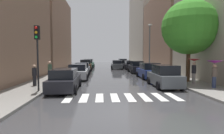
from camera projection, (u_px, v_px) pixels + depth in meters
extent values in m
cube|color=#37373A|center=(108.00, 70.00, 31.65)|extent=(28.00, 72.00, 0.04)
cube|color=gray|center=(71.00, 69.00, 31.26)|extent=(3.00, 72.00, 0.15)
cube|color=gray|center=(145.00, 69.00, 32.02)|extent=(3.00, 72.00, 0.15)
cube|color=silver|center=(69.00, 98.00, 10.52)|extent=(0.45, 2.20, 0.01)
cube|color=silver|center=(84.00, 98.00, 10.57)|extent=(0.45, 2.20, 0.01)
cube|color=silver|center=(100.00, 98.00, 10.63)|extent=(0.45, 2.20, 0.01)
cube|color=silver|center=(115.00, 97.00, 10.68)|extent=(0.45, 2.20, 0.01)
cube|color=silver|center=(130.00, 97.00, 10.73)|extent=(0.45, 2.20, 0.01)
cube|color=silver|center=(144.00, 97.00, 10.79)|extent=(0.45, 2.20, 0.01)
cube|color=silver|center=(159.00, 97.00, 10.84)|extent=(0.45, 2.20, 0.01)
cube|color=silver|center=(174.00, 97.00, 10.89)|extent=(0.45, 2.20, 0.01)
cube|color=#8C6B56|center=(47.00, 33.00, 32.24)|extent=(6.00, 15.30, 13.03)
cube|color=#8C6B56|center=(170.00, 33.00, 31.83)|extent=(6.00, 15.48, 12.95)
cube|color=#9E9384|center=(146.00, 25.00, 49.56)|extent=(6.00, 19.94, 21.76)
cube|color=black|center=(65.00, 82.00, 12.96)|extent=(1.90, 4.63, 0.76)
cube|color=black|center=(64.00, 73.00, 12.68)|extent=(1.64, 2.56, 0.62)
cylinder|color=black|center=(57.00, 83.00, 14.41)|extent=(0.23, 0.64, 0.64)
cylinder|color=black|center=(80.00, 82.00, 14.55)|extent=(0.23, 0.64, 0.64)
cylinder|color=black|center=(46.00, 90.00, 11.39)|extent=(0.23, 0.64, 0.64)
cylinder|color=black|center=(75.00, 89.00, 11.53)|extent=(0.23, 0.64, 0.64)
cube|color=#B2B7BF|center=(78.00, 74.00, 19.14)|extent=(2.04, 4.50, 0.79)
cube|color=black|center=(78.00, 67.00, 18.87)|extent=(1.75, 2.49, 0.64)
cylinder|color=black|center=(71.00, 75.00, 20.53)|extent=(0.24, 0.65, 0.64)
cylinder|color=black|center=(88.00, 74.00, 20.70)|extent=(0.24, 0.65, 0.64)
cylinder|color=black|center=(67.00, 78.00, 17.61)|extent=(0.24, 0.65, 0.64)
cylinder|color=black|center=(87.00, 77.00, 17.79)|extent=(0.24, 0.65, 0.64)
cube|color=#474C51|center=(83.00, 70.00, 24.73)|extent=(2.07, 4.56, 0.75)
cube|color=black|center=(82.00, 65.00, 24.46)|extent=(1.78, 2.53, 0.62)
cylinder|color=black|center=(77.00, 70.00, 26.14)|extent=(0.24, 0.65, 0.64)
cylinder|color=black|center=(90.00, 70.00, 26.31)|extent=(0.24, 0.65, 0.64)
cylinder|color=black|center=(74.00, 72.00, 23.18)|extent=(0.24, 0.65, 0.64)
cylinder|color=black|center=(89.00, 72.00, 23.35)|extent=(0.24, 0.65, 0.64)
cube|color=brown|center=(86.00, 66.00, 30.67)|extent=(2.06, 4.32, 0.90)
cube|color=black|center=(86.00, 62.00, 30.41)|extent=(1.76, 2.40, 0.73)
cylinder|color=black|center=(81.00, 68.00, 31.99)|extent=(0.25, 0.65, 0.64)
cylinder|color=black|center=(91.00, 68.00, 32.18)|extent=(0.25, 0.65, 0.64)
cylinder|color=black|center=(80.00, 69.00, 29.21)|extent=(0.25, 0.65, 0.64)
cylinder|color=black|center=(91.00, 69.00, 29.40)|extent=(0.25, 0.65, 0.64)
cube|color=#0C4C2D|center=(89.00, 65.00, 36.66)|extent=(2.03, 4.63, 0.89)
cube|color=black|center=(89.00, 61.00, 36.38)|extent=(1.71, 2.58, 0.73)
cylinder|color=black|center=(86.00, 66.00, 38.17)|extent=(0.25, 0.65, 0.64)
cylinder|color=black|center=(94.00, 66.00, 38.18)|extent=(0.25, 0.65, 0.64)
cylinder|color=black|center=(83.00, 67.00, 35.17)|extent=(0.25, 0.65, 0.64)
cylinder|color=black|center=(93.00, 67.00, 35.19)|extent=(0.25, 0.65, 0.64)
cube|color=#474C51|center=(164.00, 79.00, 14.36)|extent=(1.79, 4.16, 0.87)
cube|color=black|center=(165.00, 69.00, 14.10)|extent=(1.56, 2.29, 0.71)
cylinder|color=black|center=(149.00, 80.00, 15.70)|extent=(0.23, 0.64, 0.64)
cylinder|color=black|center=(168.00, 80.00, 15.79)|extent=(0.23, 0.64, 0.64)
cylinder|color=black|center=(158.00, 86.00, 12.97)|extent=(0.23, 0.64, 0.64)
cylinder|color=black|center=(182.00, 85.00, 13.06)|extent=(0.23, 0.64, 0.64)
cube|color=navy|center=(149.00, 73.00, 19.68)|extent=(1.99, 4.25, 0.84)
cube|color=black|center=(149.00, 66.00, 19.42)|extent=(1.71, 2.35, 0.69)
cylinder|color=black|center=(137.00, 74.00, 20.99)|extent=(0.24, 0.65, 0.64)
cylinder|color=black|center=(153.00, 74.00, 21.15)|extent=(0.24, 0.65, 0.64)
cylinder|color=black|center=(144.00, 77.00, 18.24)|extent=(0.24, 0.65, 0.64)
cylinder|color=black|center=(161.00, 77.00, 18.40)|extent=(0.24, 0.65, 0.64)
cube|color=black|center=(136.00, 68.00, 26.25)|extent=(1.81, 4.64, 0.85)
cube|color=black|center=(136.00, 63.00, 25.97)|extent=(1.57, 2.56, 0.70)
cylinder|color=black|center=(128.00, 70.00, 27.73)|extent=(0.23, 0.64, 0.64)
cylinder|color=black|center=(140.00, 70.00, 27.85)|extent=(0.23, 0.64, 0.64)
cylinder|color=black|center=(132.00, 71.00, 24.69)|extent=(0.23, 0.64, 0.64)
cylinder|color=black|center=(144.00, 71.00, 24.81)|extent=(0.23, 0.64, 0.64)
cube|color=black|center=(130.00, 66.00, 32.78)|extent=(1.82, 4.68, 0.76)
cube|color=black|center=(130.00, 62.00, 32.50)|extent=(1.60, 2.58, 0.62)
cylinder|color=black|center=(124.00, 67.00, 34.28)|extent=(0.22, 0.64, 0.64)
cylinder|color=black|center=(133.00, 67.00, 34.38)|extent=(0.22, 0.64, 0.64)
cylinder|color=black|center=(126.00, 68.00, 31.20)|extent=(0.22, 0.64, 0.64)
cylinder|color=black|center=(136.00, 68.00, 31.30)|extent=(0.22, 0.64, 0.64)
cube|color=black|center=(125.00, 65.00, 38.16)|extent=(2.03, 4.42, 0.76)
cube|color=black|center=(125.00, 61.00, 37.90)|extent=(1.75, 2.45, 0.62)
cylinder|color=black|center=(120.00, 65.00, 39.58)|extent=(0.24, 0.65, 0.64)
cylinder|color=black|center=(129.00, 65.00, 39.64)|extent=(0.24, 0.65, 0.64)
cylinder|color=black|center=(121.00, 66.00, 36.70)|extent=(0.24, 0.65, 0.64)
cylinder|color=black|center=(131.00, 66.00, 36.77)|extent=(0.24, 0.65, 0.64)
cube|color=silver|center=(122.00, 63.00, 43.57)|extent=(2.04, 4.82, 0.85)
cube|color=black|center=(122.00, 60.00, 43.29)|extent=(1.73, 2.68, 0.70)
cylinder|color=black|center=(118.00, 64.00, 45.05)|extent=(0.25, 0.65, 0.64)
cylinder|color=black|center=(125.00, 64.00, 45.24)|extent=(0.25, 0.65, 0.64)
cylinder|color=black|center=(120.00, 65.00, 41.94)|extent=(0.25, 0.65, 0.64)
cylinder|color=black|center=(127.00, 65.00, 42.13)|extent=(0.25, 0.65, 0.64)
cube|color=#474C51|center=(117.00, 66.00, 33.94)|extent=(1.89, 4.54, 0.80)
cube|color=black|center=(117.00, 62.00, 33.67)|extent=(1.65, 2.50, 0.65)
cylinder|color=black|center=(111.00, 67.00, 35.40)|extent=(0.23, 0.64, 0.64)
cylinder|color=black|center=(121.00, 67.00, 35.49)|extent=(0.23, 0.64, 0.64)
cylinder|color=black|center=(112.00, 68.00, 32.42)|extent=(0.23, 0.64, 0.64)
cylinder|color=black|center=(122.00, 68.00, 32.52)|extent=(0.23, 0.64, 0.64)
cylinder|color=gray|center=(194.00, 78.00, 15.02)|extent=(0.28, 0.28, 0.86)
cylinder|color=black|center=(194.00, 69.00, 14.97)|extent=(0.36, 0.36, 0.68)
sphere|color=tan|center=(194.00, 64.00, 14.94)|extent=(0.27, 0.27, 0.27)
cone|color=red|center=(194.00, 60.00, 14.92)|extent=(1.00, 1.00, 0.20)
cylinder|color=#333338|center=(194.00, 65.00, 14.95)|extent=(0.02, 0.02, 0.77)
cylinder|color=brown|center=(50.00, 77.00, 15.84)|extent=(0.28, 0.28, 0.88)
cylinder|color=#38513D|center=(50.00, 68.00, 15.79)|extent=(0.36, 0.36, 0.70)
sphere|color=tan|center=(50.00, 63.00, 15.76)|extent=(0.28, 0.28, 0.28)
cylinder|color=black|center=(35.00, 81.00, 14.05)|extent=(0.28, 0.28, 0.78)
cylinder|color=black|center=(34.00, 72.00, 14.00)|extent=(0.36, 0.36, 0.62)
sphere|color=tan|center=(34.00, 66.00, 13.98)|extent=(0.24, 0.24, 0.24)
cylinder|color=navy|center=(214.00, 82.00, 13.02)|extent=(0.28, 0.28, 0.82)
cylinder|color=brown|center=(214.00, 72.00, 12.98)|extent=(0.36, 0.36, 0.65)
sphere|color=tan|center=(215.00, 66.00, 12.95)|extent=(0.26, 0.26, 0.26)
cone|color=#8C1E8C|center=(215.00, 62.00, 12.93)|extent=(1.12, 1.12, 0.20)
cylinder|color=#333338|center=(215.00, 67.00, 12.95)|extent=(0.02, 0.02, 0.74)
cylinder|color=#513823|center=(188.00, 66.00, 16.12)|extent=(0.36, 0.36, 2.81)
sphere|color=#378726|center=(189.00, 27.00, 15.90)|extent=(4.82, 4.82, 4.82)
cylinder|color=black|center=(38.00, 65.00, 11.89)|extent=(0.12, 0.12, 3.40)
cube|color=black|center=(37.00, 33.00, 11.75)|extent=(0.30, 0.30, 0.90)
sphere|color=red|center=(36.00, 28.00, 11.55)|extent=(0.18, 0.18, 0.18)
sphere|color=#F2A519|center=(36.00, 32.00, 11.57)|extent=(0.18, 0.18, 0.18)
sphere|color=green|center=(36.00, 37.00, 11.59)|extent=(0.18, 0.18, 0.18)
cylinder|color=#595B60|center=(150.00, 49.00, 25.24)|extent=(0.16, 0.16, 6.48)
ellipsoid|color=beige|center=(150.00, 25.00, 25.03)|extent=(0.60, 0.28, 0.24)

